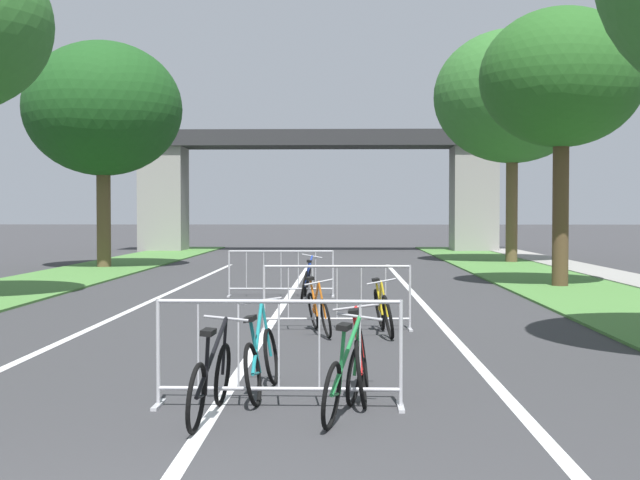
{
  "coord_description": "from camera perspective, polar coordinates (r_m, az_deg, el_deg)",
  "views": [
    {
      "loc": [
        1.21,
        -3.97,
        1.88
      ],
      "look_at": [
        0.64,
        18.73,
        1.19
      ],
      "focal_mm": 48.83,
      "sensor_mm": 36.0,
      "label": 1
    }
  ],
  "objects": [
    {
      "name": "lane_stripe_left_lane",
      "position": [
        18.55,
        -11.39,
        -4.11
      ],
      "size": [
        0.14,
        28.05,
        0.01
      ],
      "primitive_type": "cube",
      "color": "silver",
      "rests_on": "ground"
    },
    {
      "name": "sidewalk_path_right",
      "position": [
        25.22,
        20.2,
        -2.56
      ],
      "size": [
        1.61,
        48.49,
        0.08
      ],
      "primitive_type": "cube",
      "color": "gray",
      "rests_on": "ground"
    },
    {
      "name": "grass_verge_left",
      "position": [
        25.22,
        -17.32,
        -2.57
      ],
      "size": [
        3.24,
        48.49,
        0.05
      ],
      "primitive_type": "cube",
      "color": "#477A38",
      "rests_on": "ground"
    },
    {
      "name": "crowd_barrier_nearest",
      "position": [
        8.49,
        -2.72,
        -7.46
      ],
      "size": [
        2.42,
        0.47,
        1.05
      ],
      "rotation": [
        0.0,
        0.0,
        -0.01
      ],
      "color": "#ADADB2",
      "rests_on": "ground"
    },
    {
      "name": "bicycle_black_3",
      "position": [
        8.11,
        -7.18,
        -9.13
      ],
      "size": [
        0.44,
        1.71,
        0.9
      ],
      "rotation": [
        0.0,
        0.0,
        -0.07
      ],
      "color": "black",
      "rests_on": "ground"
    },
    {
      "name": "tree_right_pine_near",
      "position": [
        23.19,
        15.55,
        10.13
      ],
      "size": [
        4.14,
        4.14,
        7.09
      ],
      "color": "#4C3823",
      "rests_on": "ground"
    },
    {
      "name": "lane_stripe_right_lane",
      "position": [
        18.17,
        6.78,
        -4.21
      ],
      "size": [
        0.14,
        28.05,
        0.01
      ],
      "primitive_type": "cube",
      "color": "silver",
      "rests_on": "ground"
    },
    {
      "name": "bicycle_red_6",
      "position": [
        8.94,
        2.72,
        -7.94
      ],
      "size": [
        0.5,
        1.65,
        0.94
      ],
      "rotation": [
        0.0,
        0.0,
        -0.05
      ],
      "color": "black",
      "rests_on": "ground"
    },
    {
      "name": "crowd_barrier_third",
      "position": [
        19.73,
        -2.57,
        -2.22
      ],
      "size": [
        2.42,
        0.48,
        1.05
      ],
      "rotation": [
        0.0,
        0.0,
        0.02
      ],
      "color": "#ADADB2",
      "rests_on": "ground"
    },
    {
      "name": "bicycle_green_1",
      "position": [
        8.1,
        1.59,
        -9.12
      ],
      "size": [
        0.6,
        1.55,
        0.92
      ],
      "rotation": [
        0.0,
        0.0,
        -0.22
      ],
      "color": "black",
      "rests_on": "ground"
    },
    {
      "name": "bicycle_orange_4",
      "position": [
        13.61,
        -0.1,
        -4.7
      ],
      "size": [
        0.49,
        1.66,
        0.9
      ],
      "rotation": [
        0.0,
        0.0,
        3.35
      ],
      "color": "black",
      "rests_on": "ground"
    },
    {
      "name": "tree_left_oak_near",
      "position": [
        31.23,
        -14.04,
        8.31
      ],
      "size": [
        5.44,
        5.44,
        7.82
      ],
      "color": "brown",
      "rests_on": "ground"
    },
    {
      "name": "lane_stripe_center",
      "position": [
        18.14,
        -2.4,
        -4.21
      ],
      "size": [
        0.14,
        28.05,
        0.01
      ],
      "primitive_type": "cube",
      "color": "silver",
      "rests_on": "ground"
    },
    {
      "name": "overpass_bridge",
      "position": [
        44.12,
        -0.14,
        4.5
      ],
      "size": [
        20.8,
        2.89,
        6.03
      ],
      "color": "#2D2D30",
      "rests_on": "ground"
    },
    {
      "name": "bicycle_blue_5",
      "position": [
        19.22,
        -0.91,
        -2.78
      ],
      "size": [
        0.46,
        1.74,
        0.98
      ],
      "rotation": [
        0.0,
        0.0,
        -0.03
      ],
      "color": "black",
      "rests_on": "ground"
    },
    {
      "name": "bicycle_teal_0",
      "position": [
        9.1,
        -3.84,
        -7.87
      ],
      "size": [
        0.45,
        1.73,
        0.98
      ],
      "rotation": [
        0.0,
        0.0,
        -0.08
      ],
      "color": "black",
      "rests_on": "ground"
    },
    {
      "name": "bicycle_yellow_2",
      "position": [
        13.57,
        4.16,
        -4.66
      ],
      "size": [
        0.44,
        1.72,
        0.92
      ],
      "rotation": [
        0.0,
        0.0,
        3.22
      ],
      "color": "black",
      "rests_on": "ground"
    },
    {
      "name": "grass_verge_right",
      "position": [
        24.55,
        14.83,
        -2.66
      ],
      "size": [
        3.24,
        48.49,
        0.05
      ],
      "primitive_type": "cube",
      "color": "#477A38",
      "rests_on": "ground"
    },
    {
      "name": "tree_right_pine_far",
      "position": [
        34.29,
        12.5,
        9.15
      ],
      "size": [
        5.97,
        5.97,
        8.89
      ],
      "color": "brown",
      "rests_on": "ground"
    },
    {
      "name": "crowd_barrier_second",
      "position": [
        14.06,
        1.12,
        -3.81
      ],
      "size": [
        2.43,
        0.5,
        1.05
      ],
      "rotation": [
        0.0,
        0.0,
        0.02
      ],
      "color": "#ADADB2",
      "rests_on": "ground"
    }
  ]
}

